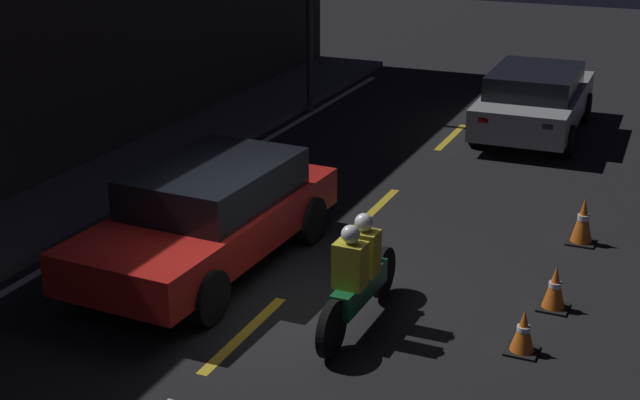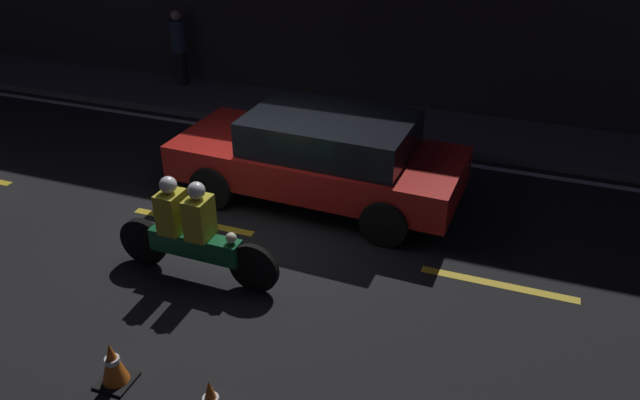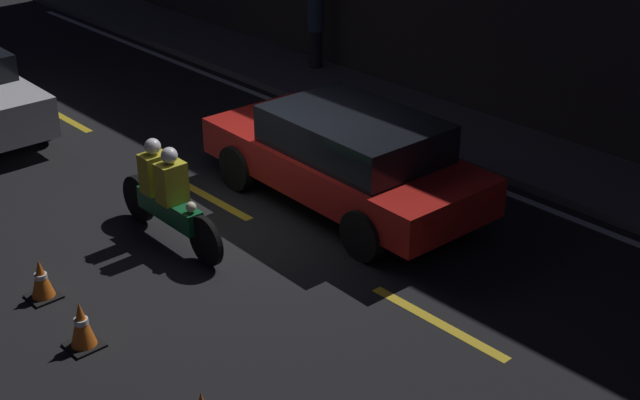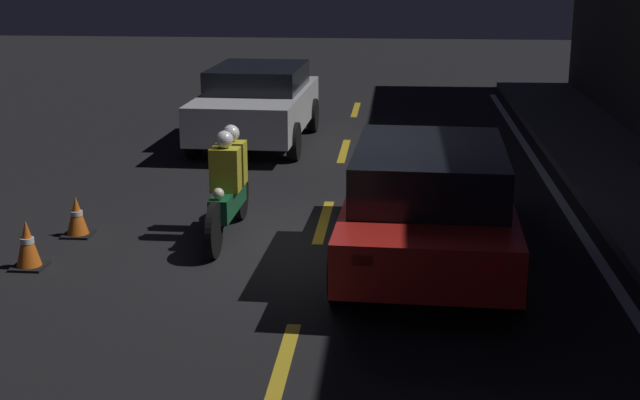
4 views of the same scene
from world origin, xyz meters
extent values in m
plane|color=black|center=(0.00, 0.00, 0.00)|extent=(56.00, 56.00, 0.00)
cube|color=#4C4C4F|center=(0.00, 4.60, 0.07)|extent=(28.00, 1.91, 0.14)
cube|color=gold|center=(-5.50, 0.00, 0.00)|extent=(2.00, 0.14, 0.01)
cube|color=gold|center=(-1.00, 0.00, 0.00)|extent=(2.00, 0.14, 0.01)
cube|color=gold|center=(3.50, 0.00, 0.00)|extent=(2.00, 0.14, 0.01)
cube|color=silver|center=(0.00, 3.40, 0.00)|extent=(25.20, 0.14, 0.01)
cylinder|color=black|center=(-4.65, -0.83, 0.34)|extent=(0.68, 0.20, 0.68)
cube|color=red|center=(0.50, 1.35, 0.62)|extent=(4.54, 2.01, 0.55)
cube|color=black|center=(0.72, 1.34, 1.17)|extent=(2.52, 1.75, 0.54)
cube|color=red|center=(2.69, 0.67, 0.76)|extent=(0.07, 0.20, 0.10)
cube|color=red|center=(2.73, 1.86, 0.76)|extent=(0.07, 0.20, 0.10)
cylinder|color=black|center=(-0.92, 0.50, 0.35)|extent=(0.70, 0.21, 0.69)
cylinder|color=black|center=(-0.85, 2.30, 0.35)|extent=(0.70, 0.21, 0.69)
cylinder|color=black|center=(1.85, 0.40, 0.35)|extent=(0.70, 0.21, 0.69)
cylinder|color=black|center=(1.92, 2.20, 0.35)|extent=(0.70, 0.21, 0.69)
cylinder|color=black|center=(0.60, -1.18, 0.34)|extent=(0.68, 0.09, 0.67)
cylinder|color=black|center=(-1.04, -1.15, 0.34)|extent=(0.68, 0.11, 0.67)
cube|color=#14592D|center=(-0.22, -1.16, 0.49)|extent=(1.26, 0.26, 0.30)
sphere|color=#F2EABF|center=(0.31, -1.17, 0.72)|extent=(0.14, 0.14, 0.14)
cube|color=gold|center=(-0.12, -1.16, 0.91)|extent=(0.29, 0.37, 0.55)
sphere|color=silver|center=(-0.12, -1.16, 1.30)|extent=(0.22, 0.22, 0.22)
cube|color=gold|center=(-0.52, -1.16, 0.91)|extent=(0.29, 0.37, 0.55)
sphere|color=silver|center=(-0.52, -1.16, 1.30)|extent=(0.22, 0.22, 0.22)
cube|color=black|center=(-0.10, -3.11, 0.01)|extent=(0.37, 0.37, 0.03)
cone|color=orange|center=(-0.10, -3.11, 0.28)|extent=(0.28, 0.28, 0.50)
cylinder|color=white|center=(-0.10, -3.11, 0.30)|extent=(0.15, 0.15, 0.06)
cube|color=black|center=(1.13, -3.25, 0.01)|extent=(0.38, 0.38, 0.03)
cone|color=orange|center=(1.13, -3.25, 0.30)|extent=(0.29, 0.29, 0.55)
cylinder|color=white|center=(1.13, -3.25, 0.33)|extent=(0.16, 0.16, 0.07)
cylinder|color=black|center=(-4.23, 5.13, 0.52)|extent=(0.28, 0.28, 0.77)
cylinder|color=#2D384C|center=(-4.23, 5.13, 1.25)|extent=(0.34, 0.34, 0.69)
camera|label=1|loc=(-9.22, -4.57, 5.21)|focal=50.00mm
camera|label=2|loc=(3.57, -6.86, 4.91)|focal=35.00mm
camera|label=3|loc=(8.92, -6.84, 5.87)|focal=50.00mm
camera|label=4|loc=(10.55, 0.96, 3.52)|focal=50.00mm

